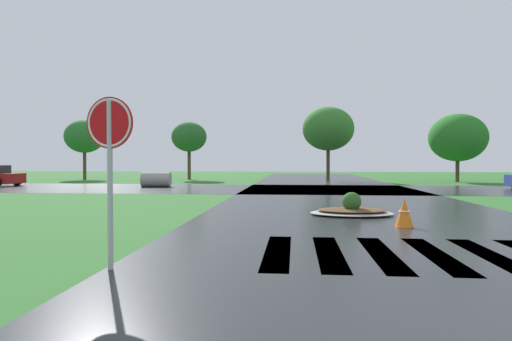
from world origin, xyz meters
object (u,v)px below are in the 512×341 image
at_px(median_island, 352,210).
at_px(drainage_pipe_stack, 156,179).
at_px(traffic_cone, 404,213).
at_px(stop_sign, 110,141).

height_order(median_island, drainage_pipe_stack, drainage_pipe_stack).
bearing_deg(drainage_pipe_stack, traffic_cone, -53.54).
distance_m(median_island, traffic_cone, 2.42).
height_order(stop_sign, median_island, stop_sign).
relative_size(stop_sign, drainage_pipe_stack, 1.40).
distance_m(stop_sign, traffic_cone, 7.24).
relative_size(drainage_pipe_stack, traffic_cone, 2.63).
bearing_deg(drainage_pipe_stack, median_island, -51.68).
distance_m(stop_sign, median_island, 8.30).
xyz_separation_m(stop_sign, drainage_pipe_stack, (-5.78, 19.69, -1.44)).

